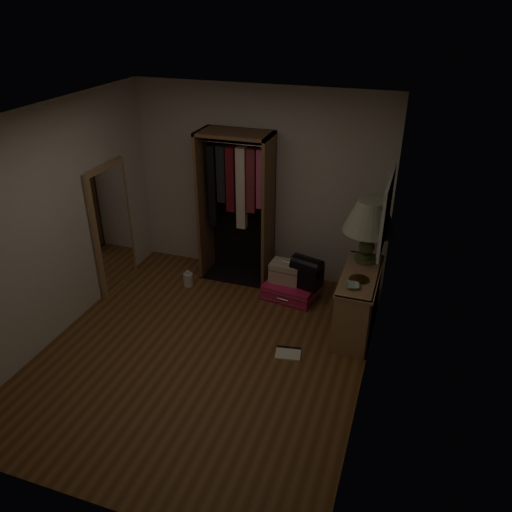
# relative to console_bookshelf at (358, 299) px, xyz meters

# --- Properties ---
(ground) EXTENTS (4.00, 4.00, 0.00)m
(ground) POSITION_rel_console_bookshelf_xyz_m (-1.54, -1.03, -0.40)
(ground) COLOR brown
(ground) RESTS_ON ground
(room_walls) EXTENTS (3.52, 4.02, 2.60)m
(room_walls) POSITION_rel_console_bookshelf_xyz_m (-1.46, -0.98, 1.10)
(room_walls) COLOR beige
(room_walls) RESTS_ON ground
(console_bookshelf) EXTENTS (0.42, 1.12, 0.75)m
(console_bookshelf) POSITION_rel_console_bookshelf_xyz_m (0.00, 0.00, 0.00)
(console_bookshelf) COLOR #996F4A
(console_bookshelf) RESTS_ON ground
(open_wardrobe) EXTENTS (0.95, 0.50, 2.05)m
(open_wardrobe) POSITION_rel_console_bookshelf_xyz_m (-1.79, 0.75, 0.80)
(open_wardrobe) COLOR brown
(open_wardrobe) RESTS_ON ground
(floor_mirror) EXTENTS (0.06, 0.80, 1.70)m
(floor_mirror) POSITION_rel_console_bookshelf_xyz_m (-3.24, -0.03, 0.45)
(floor_mirror) COLOR #9E784C
(floor_mirror) RESTS_ON ground
(pink_suitcase) EXTENTS (0.72, 0.56, 0.20)m
(pink_suitcase) POSITION_rel_console_bookshelf_xyz_m (-0.92, 0.39, -0.30)
(pink_suitcase) COLOR #CA184E
(pink_suitcase) RESTS_ON ground
(train_case) EXTENTS (0.41, 0.30, 0.29)m
(train_case) POSITION_rel_console_bookshelf_xyz_m (-1.01, 0.45, -0.06)
(train_case) COLOR #BCAB8F
(train_case) RESTS_ON pink_suitcase
(black_bag) EXTENTS (0.43, 0.34, 0.42)m
(black_bag) POSITION_rel_console_bookshelf_xyz_m (-0.72, 0.42, 0.01)
(black_bag) COLOR black
(black_bag) RESTS_ON pink_suitcase
(table_lamp) EXTENTS (0.73, 0.73, 0.77)m
(table_lamp) POSITION_rel_console_bookshelf_xyz_m (0.00, 0.32, 0.91)
(table_lamp) COLOR #3F4E25
(table_lamp) RESTS_ON console_bookshelf
(brass_tray) EXTENTS (0.26, 0.26, 0.01)m
(brass_tray) POSITION_rel_console_bookshelf_xyz_m (0.00, -0.16, 0.35)
(brass_tray) COLOR #A3753E
(brass_tray) RESTS_ON console_bookshelf
(ceramic_bowl) EXTENTS (0.19, 0.19, 0.04)m
(ceramic_bowl) POSITION_rel_console_bookshelf_xyz_m (-0.05, -0.34, 0.37)
(ceramic_bowl) COLOR #98B69E
(ceramic_bowl) RESTS_ON console_bookshelf
(white_jug) EXTENTS (0.14, 0.14, 0.23)m
(white_jug) POSITION_rel_console_bookshelf_xyz_m (-2.33, 0.23, -0.31)
(white_jug) COLOR silver
(white_jug) RESTS_ON ground
(floor_book) EXTENTS (0.31, 0.27, 0.03)m
(floor_book) POSITION_rel_console_bookshelf_xyz_m (-0.63, -0.74, -0.39)
(floor_book) COLOR #ECE3C7
(floor_book) RESTS_ON ground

